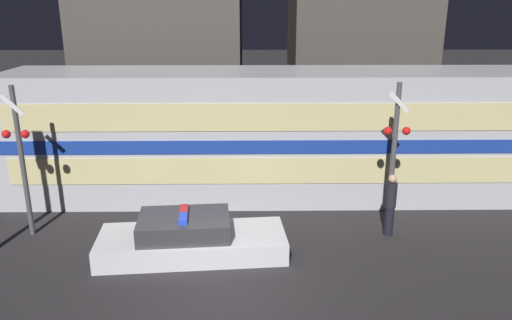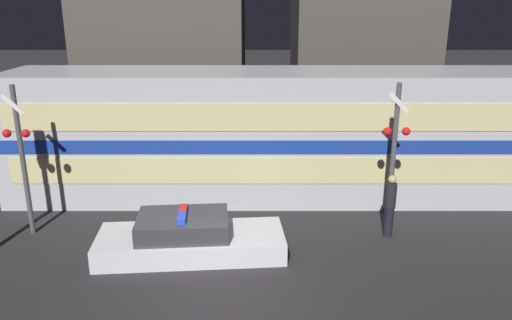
% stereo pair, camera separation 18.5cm
% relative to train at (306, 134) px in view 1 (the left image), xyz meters
% --- Properties ---
extents(ground_plane, '(120.00, 120.00, 0.00)m').
position_rel_train_xyz_m(ground_plane, '(-2.48, -6.17, -2.04)').
color(ground_plane, '#262326').
extents(train, '(18.95, 3.03, 4.08)m').
position_rel_train_xyz_m(train, '(0.00, 0.00, 0.00)').
color(train, '#B7BABF').
rests_on(train, ground_plane).
extents(police_car, '(4.81, 2.09, 1.17)m').
position_rel_train_xyz_m(police_car, '(-3.32, -4.23, -1.62)').
color(police_car, silver).
rests_on(police_car, ground_plane).
extents(pedestrian, '(0.29, 0.29, 1.75)m').
position_rel_train_xyz_m(pedestrian, '(1.99, -3.18, -1.15)').
color(pedestrian, black).
rests_on(pedestrian, ground_plane).
extents(crossing_signal_near, '(0.71, 0.31, 4.16)m').
position_rel_train_xyz_m(crossing_signal_near, '(2.05, -2.93, 0.26)').
color(crossing_signal_near, '#4C4C51').
rests_on(crossing_signal_near, ground_plane).
extents(crossing_signal_far, '(0.71, 0.31, 4.13)m').
position_rel_train_xyz_m(crossing_signal_far, '(-7.83, -3.05, 0.24)').
color(crossing_signal_far, '#4C4C51').
rests_on(crossing_signal_far, ground_plane).
extents(building_left, '(6.64, 6.18, 8.64)m').
position_rel_train_xyz_m(building_left, '(-5.49, 6.70, 2.28)').
color(building_left, '#47423D').
rests_on(building_left, ground_plane).
extents(building_center, '(6.15, 4.78, 7.36)m').
position_rel_train_xyz_m(building_center, '(3.20, 7.86, 1.64)').
color(building_center, '#47423D').
rests_on(building_center, ground_plane).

